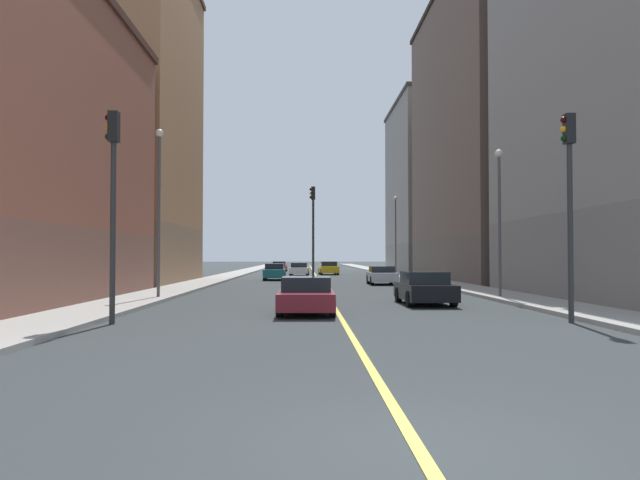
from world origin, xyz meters
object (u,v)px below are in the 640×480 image
(traffic_light_median_far, at_px, (313,222))
(car_black, at_px, (425,288))
(street_lamp_left_far, at_px, (396,228))
(building_left_mid, at_px, (497,134))
(car_teal, at_px, (275,272))
(car_maroon, at_px, (306,295))
(street_lamp_left_near, at_px, (499,206))
(street_lamp_right_near, at_px, (159,196))
(traffic_light_right_near, at_px, (113,187))
(building_right_midblock, at_px, (117,121))
(car_red, at_px, (280,266))
(car_yellow, at_px, (329,268))
(car_white, at_px, (299,269))
(car_silver, at_px, (382,275))
(traffic_light_left_near, at_px, (569,188))
(building_left_far, at_px, (436,188))

(traffic_light_median_far, bearing_deg, car_black, -75.67)
(street_lamp_left_far, distance_m, car_black, 33.80)
(building_left_mid, distance_m, car_teal, 21.75)
(car_maroon, bearing_deg, street_lamp_left_near, 34.67)
(street_lamp_right_near, bearing_deg, car_maroon, -43.25)
(car_teal, height_order, car_maroon, car_teal)
(traffic_light_median_far, relative_size, street_lamp_right_near, 0.90)
(street_lamp_left_near, relative_size, car_maroon, 1.50)
(building_left_mid, height_order, car_black, building_left_mid)
(traffic_light_right_near, relative_size, car_black, 1.57)
(building_right_midblock, bearing_deg, street_lamp_left_near, -35.65)
(street_lamp_left_far, height_order, car_red, street_lamp_left_far)
(building_right_midblock, xyz_separation_m, car_teal, (11.21, 5.99, -11.16))
(street_lamp_left_near, height_order, car_teal, street_lamp_left_near)
(car_yellow, bearing_deg, street_lamp_left_far, -40.23)
(traffic_light_right_near, bearing_deg, car_white, 83.13)
(car_black, bearing_deg, street_lamp_left_far, 83.11)
(street_lamp_left_near, relative_size, car_red, 1.59)
(traffic_light_right_near, relative_size, car_white, 1.55)
(car_yellow, height_order, car_silver, car_yellow)
(building_right_midblock, distance_m, car_maroon, 28.55)
(building_left_mid, height_order, building_right_midblock, building_left_mid)
(car_white, relative_size, car_silver, 1.02)
(car_red, bearing_deg, car_white, -79.95)
(street_lamp_left_near, xyz_separation_m, car_teal, (-11.42, 22.22, -3.60))
(car_maroon, bearing_deg, traffic_light_left_near, -22.01)
(building_left_far, distance_m, car_teal, 30.21)
(car_silver, relative_size, car_maroon, 0.88)
(building_left_mid, distance_m, street_lamp_left_far, 13.76)
(traffic_light_right_near, height_order, street_lamp_right_near, street_lamp_right_near)
(car_maroon, bearing_deg, car_white, 90.83)
(street_lamp_right_near, relative_size, car_yellow, 1.69)
(car_white, distance_m, car_maroon, 39.35)
(traffic_light_right_near, height_order, car_silver, traffic_light_right_near)
(traffic_light_right_near, relative_size, car_red, 1.47)
(car_black, bearing_deg, building_left_far, 76.67)
(car_yellow, bearing_deg, car_teal, -110.10)
(building_left_mid, relative_size, car_maroon, 5.38)
(traffic_light_left_near, bearing_deg, car_white, 101.23)
(traffic_light_left_near, distance_m, car_red, 58.62)
(building_left_mid, relative_size, car_red, 5.70)
(car_silver, bearing_deg, car_maroon, -104.68)
(traffic_light_left_near, height_order, street_lamp_right_near, street_lamp_right_near)
(car_white, height_order, car_black, car_black)
(car_white, height_order, car_maroon, car_white)
(traffic_light_left_near, distance_m, car_silver, 24.02)
(traffic_light_left_near, xyz_separation_m, traffic_light_median_far, (-7.34, 23.61, 0.33))
(building_left_mid, bearing_deg, building_left_far, 90.00)
(street_lamp_left_near, bearing_deg, car_black, -146.37)
(car_silver, bearing_deg, building_left_far, 70.42)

